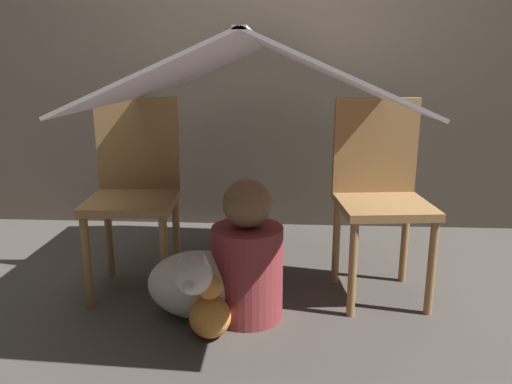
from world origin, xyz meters
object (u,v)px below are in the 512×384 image
Objects in this scene: person_front at (248,260)px; dog at (201,284)px; chair_left at (135,186)px; chair_right at (380,189)px.

person_front is 0.22m from dog.
dog is (0.36, -0.34, -0.34)m from chair_left.
dog is (-0.19, -0.05, -0.09)m from person_front.
chair_right is at bearing -3.43° from chair_left.
chair_right reaches higher than person_front.
chair_right is at bearing 23.34° from dog.
person_front is (-0.59, -0.28, -0.24)m from chair_right.
person_front is (0.55, -0.28, -0.24)m from chair_left.
chair_left is at bearing 173.93° from chair_right.
chair_right is 0.70m from person_front.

